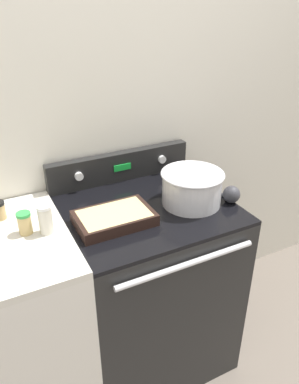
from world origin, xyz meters
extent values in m
cube|color=silver|center=(0.00, 0.70, 1.25)|extent=(8.00, 0.05, 2.50)
cube|color=black|center=(0.00, 0.33, 0.46)|extent=(0.75, 0.66, 0.92)
cube|color=black|center=(0.00, 0.33, 0.92)|extent=(0.75, 0.66, 0.02)
cylinder|color=silver|center=(0.00, -0.02, 0.86)|extent=(0.61, 0.02, 0.02)
cube|color=black|center=(0.00, 0.64, 1.01)|extent=(0.75, 0.05, 0.15)
cylinder|color=white|center=(-0.22, 0.60, 1.02)|extent=(0.04, 0.02, 0.04)
cylinder|color=white|center=(0.22, 0.60, 1.02)|extent=(0.04, 0.02, 0.04)
cube|color=green|center=(0.00, 0.61, 1.02)|extent=(0.09, 0.01, 0.03)
cube|color=silver|center=(-0.60, 0.33, 0.46)|extent=(0.45, 0.66, 0.92)
cube|color=silver|center=(-0.60, 0.33, 0.93)|extent=(0.45, 0.66, 0.03)
cylinder|color=silver|center=(0.19, 0.27, 1.01)|extent=(0.27, 0.27, 0.15)
torus|color=silver|center=(0.19, 0.27, 1.08)|extent=(0.28, 0.28, 0.01)
cylinder|color=beige|center=(0.19, 0.27, 1.07)|extent=(0.25, 0.25, 0.02)
cube|color=black|center=(-0.18, 0.27, 0.96)|extent=(0.32, 0.21, 0.05)
cube|color=#D1BC7A|center=(-0.18, 0.27, 0.97)|extent=(0.28, 0.18, 0.03)
cylinder|color=#333338|center=(0.36, 0.31, 0.94)|extent=(0.01, 0.23, 0.01)
sphere|color=#333338|center=(0.36, 0.19, 0.97)|extent=(0.08, 0.08, 0.08)
cylinder|color=beige|center=(-0.45, 0.31, 1.00)|extent=(0.05, 0.05, 0.11)
cylinder|color=white|center=(-0.45, 0.31, 1.06)|extent=(0.06, 0.06, 0.01)
cylinder|color=tan|center=(-0.53, 0.34, 0.99)|extent=(0.05, 0.05, 0.08)
cylinder|color=green|center=(-0.53, 0.34, 1.03)|extent=(0.06, 0.06, 0.01)
camera|label=1|loc=(-0.65, -0.97, 1.79)|focal=35.00mm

